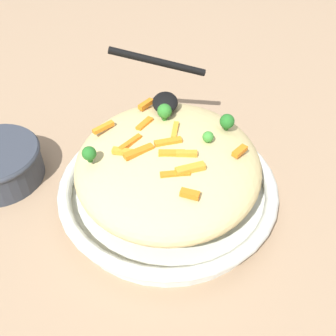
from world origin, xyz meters
TOP-DOWN VIEW (x-y plane):
  - ground_plane at (0.00, 0.00)m, footprint 2.40×2.40m
  - serving_bowl at (0.00, 0.00)m, footprint 0.34×0.34m
  - pasta_mound at (0.00, 0.00)m, footprint 0.29×0.27m
  - carrot_piece_0 at (-0.00, -0.00)m, footprint 0.02×0.04m
  - carrot_piece_1 at (0.05, 0.04)m, footprint 0.03×0.03m
  - carrot_piece_2 at (0.04, 0.10)m, footprint 0.03×0.03m
  - carrot_piece_3 at (0.03, -0.01)m, footprint 0.04×0.01m
  - carrot_piece_4 at (-0.02, -0.03)m, footprint 0.01×0.03m
  - carrot_piece_5 at (-0.05, -0.03)m, footprint 0.02×0.04m
  - carrot_piece_6 at (-0.01, -0.10)m, footprint 0.03×0.02m
  - carrot_piece_7 at (-0.02, 0.06)m, footprint 0.02×0.03m
  - carrot_piece_8 at (-0.02, -0.01)m, footprint 0.01×0.04m
  - carrot_piece_9 at (-0.06, -0.01)m, footprint 0.01×0.04m
  - carrot_piece_10 at (-0.02, 0.04)m, footprint 0.03×0.04m
  - carrot_piece_11 at (-0.09, -0.03)m, footprint 0.02×0.03m
  - carrot_piece_12 at (0.00, 0.05)m, footprint 0.04×0.03m
  - carrot_piece_13 at (0.10, 0.04)m, footprint 0.03×0.02m
  - broccoli_floret_0 at (0.04, -0.09)m, footprint 0.02×0.02m
  - broccoli_floret_1 at (0.01, -0.06)m, footprint 0.02×0.02m
  - broccoli_floret_2 at (0.06, 0.01)m, footprint 0.02×0.02m
  - broccoli_floret_3 at (-0.03, 0.10)m, footprint 0.02×0.02m
  - serving_spoon at (0.12, 0.01)m, footprint 0.13×0.16m

SIDE VIEW (x-z plane):
  - ground_plane at x=0.00m, z-range 0.00..0.00m
  - serving_bowl at x=0.00m, z-range 0.00..0.05m
  - pasta_mound at x=0.00m, z-range 0.04..0.12m
  - carrot_piece_2 at x=0.04m, z-range 0.11..0.12m
  - carrot_piece_6 at x=-0.01m, z-range 0.11..0.12m
  - carrot_piece_11 at x=-0.09m, z-range 0.11..0.12m
  - carrot_piece_13 at x=0.10m, z-range 0.11..0.12m
  - carrot_piece_9 at x=-0.06m, z-range 0.11..0.12m
  - carrot_piece_1 at x=0.05m, z-range 0.11..0.12m
  - carrot_piece_7 at x=-0.02m, z-range 0.12..0.12m
  - carrot_piece_5 at x=-0.05m, z-range 0.12..0.12m
  - carrot_piece_12 at x=0.00m, z-range 0.12..0.12m
  - carrot_piece_10 at x=-0.02m, z-range 0.12..0.12m
  - carrot_piece_3 at x=0.03m, z-range 0.12..0.12m
  - carrot_piece_0 at x=0.00m, z-range 0.12..0.13m
  - carrot_piece_8 at x=-0.02m, z-range 0.12..0.13m
  - carrot_piece_4 at x=-0.02m, z-range 0.12..0.13m
  - broccoli_floret_1 at x=0.01m, z-range 0.12..0.14m
  - broccoli_floret_3 at x=-0.03m, z-range 0.11..0.14m
  - broccoli_floret_0 at x=0.04m, z-range 0.11..0.14m
  - broccoli_floret_2 at x=0.06m, z-range 0.12..0.15m
  - serving_spoon at x=0.12m, z-range 0.10..0.17m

